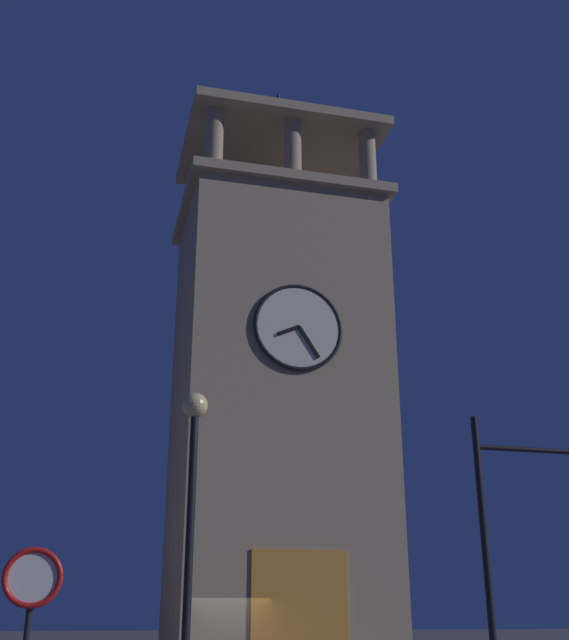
{
  "coord_description": "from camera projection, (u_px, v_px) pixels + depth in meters",
  "views": [
    {
      "loc": [
        4.72,
        25.09,
        1.96
      ],
      "look_at": [
        -2.53,
        -3.7,
        13.23
      ],
      "focal_mm": 43.93,
      "sensor_mm": 36.0,
      "label": 1
    }
  ],
  "objects": [
    {
      "name": "clocktower",
      "position": [
        277.0,
        409.0,
        30.34
      ],
      "size": [
        8.21,
        6.93,
        24.23
      ],
      "color": "gray",
      "rests_on": "ground_plane"
    },
    {
      "name": "traffic_signal_near",
      "position": [
        529.0,
        517.0,
        17.28
      ],
      "size": [
        3.7,
        0.41,
        6.21
      ],
      "color": "black",
      "rests_on": "ground_plane"
    },
    {
      "name": "no_horn_sign",
      "position": [
        31.0,
        596.0,
        10.18
      ],
      "size": [
        0.78,
        0.14,
        2.83
      ],
      "color": "black",
      "rests_on": "ground_plane"
    },
    {
      "name": "street_lamp",
      "position": [
        192.0,
        494.0,
        13.1
      ],
      "size": [
        0.44,
        0.44,
        5.63
      ],
      "color": "black",
      "rests_on": "ground_plane"
    }
  ]
}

